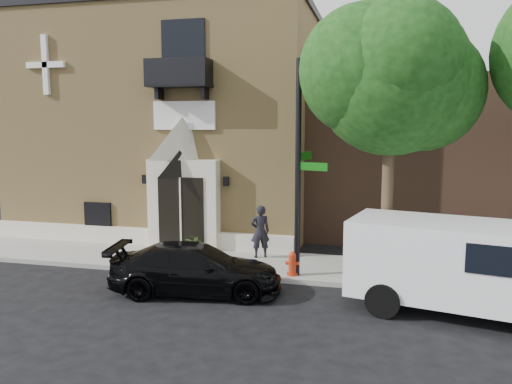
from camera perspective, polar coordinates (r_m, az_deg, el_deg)
ground at (r=15.60m, az=-8.50°, el=-9.44°), size 120.00×120.00×0.00m
sidewalk at (r=16.61m, az=-3.29°, el=-8.04°), size 42.00×3.00×0.15m
church at (r=23.41m, az=-8.13°, el=7.77°), size 12.20×11.01×9.30m
street_tree_left at (r=14.18m, az=15.34°, el=12.65°), size 4.97×4.38×7.77m
black_sedan at (r=13.84m, az=-6.89°, el=-8.71°), size 4.90×2.61×1.35m
cargo_van at (r=13.06m, az=23.95°, el=-7.70°), size 5.85×3.35×2.25m
street_sign at (r=14.47m, az=4.92°, el=2.66°), size 0.97×1.16×6.28m
fire_hydrant at (r=14.93m, az=4.18°, el=-8.16°), size 0.41×0.33×0.71m
dumpster at (r=15.16m, az=27.03°, el=-7.56°), size 1.99×1.14×1.29m
planter at (r=17.38m, az=-6.99°, el=-5.95°), size 0.71×0.65×0.69m
pedestrian_near at (r=16.71m, az=0.48°, el=-4.52°), size 0.76×0.65×1.77m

